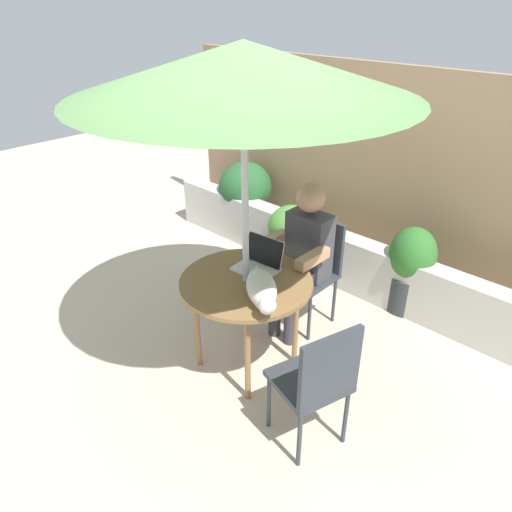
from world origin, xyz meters
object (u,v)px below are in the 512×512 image
laptop (260,260)px  potted_plant_by_chair (245,193)px  chair_empty (318,378)px  patio_table (246,289)px  potted_plant_near_fence (410,268)px  patio_umbrella (244,70)px  cat (262,290)px  person_seated (303,252)px  chair_occupied (314,263)px  potted_plant_corner (291,235)px

laptop → potted_plant_by_chair: size_ratio=0.38×
chair_empty → laptop: (-0.86, 0.45, 0.26)m
patio_table → potted_plant_near_fence: bearing=70.6°
patio_umbrella → laptop: patio_umbrella is taller
chair_empty → cat: bearing=166.2°
patio_umbrella → chair_empty: bearing=-17.1°
chair_empty → person_seated: 1.21m
patio_table → chair_occupied: chair_occupied is taller
chair_occupied → laptop: laptop is taller
cat → potted_plant_corner: bearing=122.8°
potted_plant_by_chair → patio_table: bearing=-45.6°
patio_umbrella → potted_plant_near_fence: 2.31m
chair_occupied → person_seated: person_seated is taller
cat → potted_plant_corner: size_ratio=0.79×
potted_plant_by_chair → cat: bearing=-43.3°
chair_occupied → chair_empty: same height
patio_table → patio_umbrella: size_ratio=0.41×
patio_table → chair_occupied: (0.00, 0.79, -0.13)m
patio_umbrella → potted_plant_by_chair: (-1.58, 1.61, -1.62)m
chair_empty → potted_plant_by_chair: 3.03m
cat → laptop: bearing=134.2°
chair_occupied → laptop: bearing=-94.6°
person_seated → cat: (0.25, -0.75, 0.12)m
patio_table → cat: cat is taller
person_seated → potted_plant_near_fence: 1.03m
cat → patio_umbrella: bearing=155.9°
chair_empty → potted_plant_by_chair: size_ratio=1.08×
chair_occupied → cat: bearing=-74.5°
chair_empty → chair_occupied: bearing=127.9°
chair_occupied → cat: cat is taller
person_seated → potted_plant_corner: size_ratio=1.92×
patio_umbrella → chair_occupied: bearing=90.0°
potted_plant_near_fence → patio_table: bearing=-109.4°
cat → potted_plant_near_fence: size_ratio=0.66×
patio_umbrella → potted_plant_near_fence: patio_umbrella is taller
person_seated → patio_table: bearing=-90.0°
patio_umbrella → chair_occupied: 1.75m
laptop → potted_plant_corner: laptop is taller
cat → potted_plant_near_fence: cat is taller
patio_umbrella → person_seated: size_ratio=1.81×
person_seated → potted_plant_by_chair: bearing=148.2°
person_seated → potted_plant_corner: (-0.71, 0.74, -0.36)m
potted_plant_corner → patio_umbrella: bearing=-62.8°
chair_empty → potted_plant_by_chair: (-2.39, 1.86, -0.05)m
potted_plant_near_fence → patio_umbrella: bearing=-109.4°
chair_empty → person_seated: bearing=132.6°
chair_empty → potted_plant_near_fence: chair_empty is taller
laptop → potted_plant_by_chair: laptop is taller
patio_umbrella → potted_plant_near_fence: (0.52, 1.48, -1.69)m
chair_empty → potted_plant_corner: size_ratio=1.40×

